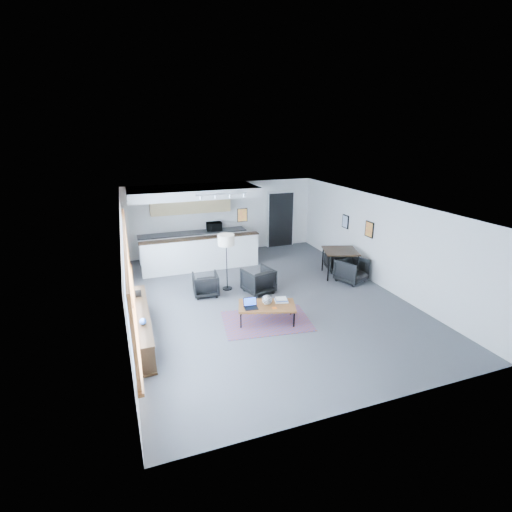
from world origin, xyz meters
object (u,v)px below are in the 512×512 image
object	(u,v)px
armchair_right	(258,279)
dining_chair_far	(338,261)
laptop	(250,305)
dining_chair_near	(352,271)
floor_lamp	(226,242)
ceramic_pot	(267,300)
microwave	(214,226)
coffee_table	(267,306)
book_stack	(281,300)
dining_table	(340,252)
armchair_left	(206,283)

from	to	relation	value
armchair_right	dining_chair_far	xyz separation A→B (m)	(3.06, 0.80, -0.08)
laptop	dining_chair_near	world-z (taller)	dining_chair_near
laptop	dining_chair_far	world-z (taller)	laptop
floor_lamp	dining_chair_far	xyz separation A→B (m)	(3.83, 0.28, -1.11)
ceramic_pot	armchair_right	bearing A→B (deg)	77.29
ceramic_pot	microwave	world-z (taller)	microwave
coffee_table	microwave	size ratio (longest dim) A/B	2.76
book_stack	floor_lamp	world-z (taller)	floor_lamp
ceramic_pot	armchair_right	size ratio (longest dim) A/B	0.31
laptop	book_stack	distance (m)	0.80
dining_table	microwave	world-z (taller)	microwave
microwave	ceramic_pot	bearing A→B (deg)	-85.58
book_stack	floor_lamp	size ratio (longest dim) A/B	0.22
dining_table	ceramic_pot	bearing A→B (deg)	-148.15
book_stack	dining_chair_near	xyz separation A→B (m)	(2.93, 1.41, -0.14)
dining_chair_far	coffee_table	bearing A→B (deg)	48.27
ceramic_pot	floor_lamp	size ratio (longest dim) A/B	0.15
armchair_left	armchair_right	xyz separation A→B (m)	(1.44, -0.32, 0.04)
laptop	microwave	xyz separation A→B (m)	(0.43, 5.35, 0.61)
coffee_table	dining_chair_far	distance (m)	4.23
coffee_table	armchair_right	size ratio (longest dim) A/B	1.91
dining_table	microwave	size ratio (longest dim) A/B	2.33
ceramic_pot	floor_lamp	bearing A→B (deg)	100.36
coffee_table	armchair_right	xyz separation A→B (m)	(0.39, 1.66, -0.01)
book_stack	microwave	size ratio (longest dim) A/B	0.66
ceramic_pot	armchair_right	xyz separation A→B (m)	(0.37, 1.64, -0.17)
book_stack	armchair_right	world-z (taller)	armchair_right
laptop	book_stack	world-z (taller)	laptop
book_stack	microwave	distance (m)	5.36
armchair_left	dining_table	distance (m)	4.31
ceramic_pot	armchair_left	xyz separation A→B (m)	(-1.07, 1.96, -0.21)
coffee_table	floor_lamp	distance (m)	2.44
laptop	armchair_left	world-z (taller)	armchair_left
ceramic_pot	microwave	bearing A→B (deg)	89.95
ceramic_pot	microwave	size ratio (longest dim) A/B	0.44
coffee_table	dining_chair_far	size ratio (longest dim) A/B	2.37
floor_lamp	dining_chair_near	size ratio (longest dim) A/B	2.40
dining_chair_far	floor_lamp	bearing A→B (deg)	16.89
dining_table	laptop	bearing A→B (deg)	-151.10
laptop	dining_chair_near	distance (m)	4.00
book_stack	armchair_left	size ratio (longest dim) A/B	0.51
laptop	dining_table	distance (m)	4.17
laptop	armchair_right	size ratio (longest dim) A/B	0.43
ceramic_pot	dining_table	size ratio (longest dim) A/B	0.19
armchair_right	dining_chair_far	distance (m)	3.16
book_stack	microwave	world-z (taller)	microwave
book_stack	dining_chair_far	bearing A→B (deg)	38.28
laptop	floor_lamp	distance (m)	2.36
dining_chair_near	microwave	distance (m)	5.16
coffee_table	laptop	world-z (taller)	laptop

